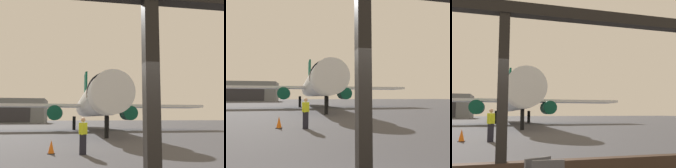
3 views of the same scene
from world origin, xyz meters
TOP-DOWN VIEW (x-y plane):
  - ground_plane at (0.00, 40.00)m, footprint 220.00×220.00m
  - window_frame at (0.00, 0.00)m, footprint 8.36×0.24m
  - airplane at (2.09, 31.95)m, footprint 31.50×34.21m
  - ground_crew_worker at (-0.42, 9.15)m, footprint 0.40×0.55m
  - traffic_cone at (-1.91, 9.71)m, footprint 0.36×0.36m

SIDE VIEW (x-z plane):
  - ground_plane at x=0.00m, z-range 0.00..0.00m
  - traffic_cone at x=-1.91m, z-range -0.02..0.64m
  - ground_crew_worker at x=-0.42m, z-range 0.03..1.77m
  - window_frame at x=0.00m, z-range -0.50..3.14m
  - airplane at x=2.09m, z-range -1.57..8.81m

